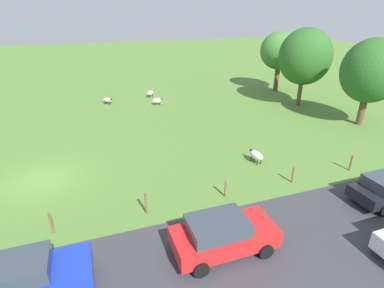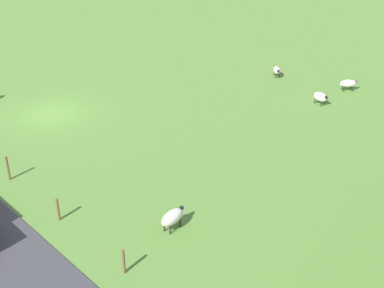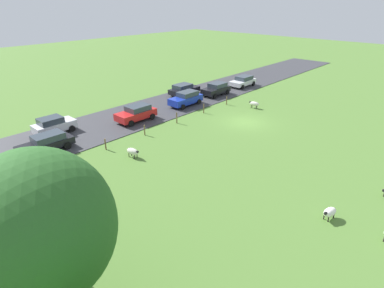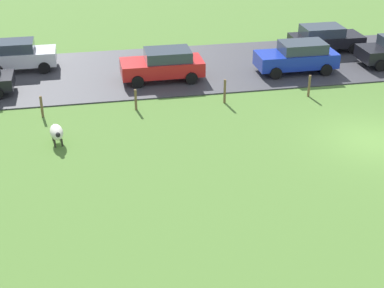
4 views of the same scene
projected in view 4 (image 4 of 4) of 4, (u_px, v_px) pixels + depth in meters
The scene contains 11 objects.
ground_plane at pixel (373, 141), 24.12m from camera, with size 160.00×160.00×0.00m, color #517A33.
road_strip at pixel (290, 62), 33.10m from camera, with size 8.00×80.00×0.06m, color #38383D.
sheep_0 at pixel (57, 132), 23.63m from camera, with size 1.30×0.70×0.80m.
fence_post_1 at pixel (309, 86), 28.25m from camera, with size 0.12×0.12×1.11m, color brown.
fence_post_2 at pixel (225, 91), 27.49m from camera, with size 0.12×0.12×1.19m, color brown.
fence_post_3 at pixel (136, 100), 26.80m from camera, with size 0.12×0.12×1.01m, color brown.
fence_post_4 at pixel (42, 107), 26.06m from camera, with size 0.12×0.12×1.02m, color brown.
car_0 at pixel (163, 64), 30.08m from camera, with size 2.16×4.32×1.62m.
car_1 at pixel (325, 38), 34.56m from camera, with size 2.15×4.33×1.50m.
car_4 at pixel (19, 55), 31.44m from camera, with size 2.02×3.80×1.63m.
car_6 at pixel (298, 57), 31.15m from camera, with size 2.02×4.39×1.66m.
Camera 4 is at (-19.65, 11.66, 10.90)m, focal length 53.38 mm.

